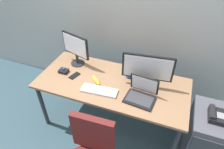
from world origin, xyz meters
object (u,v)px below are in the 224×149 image
Objects in this scene: desk_phone at (217,116)px; monitor_main at (147,69)px; file_cabinet at (207,136)px; monitor_side at (76,48)px; keyboard at (99,90)px; banana at (96,80)px; trackball_mouse at (64,71)px; cell_phone at (74,76)px; coffee_mug at (130,73)px; laptop at (141,94)px.

monitor_main is (-0.77, 0.16, 0.27)m from desk_phone.
desk_phone is at bearing -116.78° from file_cabinet.
desk_phone is (-0.01, -0.02, 0.37)m from file_cabinet.
desk_phone is 0.48× the size of monitor_side.
keyboard is 0.18m from banana.
monitor_side reaches higher than desk_phone.
trackball_mouse is at bearing -107.99° from monitor_side.
monitor_side is at bearing 126.81° from cell_phone.
monitor_main is 0.58m from keyboard.
desk_phone is 1.62m from cell_phone.
monitor_side reaches higher than cell_phone.
desk_phone is 0.36× the size of monitor_main.
keyboard is 0.44m from coffee_mug.
desk_phone is 0.78m from laptop.
desk_phone is 1.23m from keyboard.
trackball_mouse is (-1.79, 0.02, 0.42)m from file_cabinet.
coffee_mug is (-0.21, 0.08, -0.18)m from monitor_main.
monitor_main is (-0.78, 0.14, 0.63)m from file_cabinet.
monitor_main is at bearing -21.63° from coffee_mug.
cell_phone is (-0.64, -0.22, -0.05)m from coffee_mug.
cell_phone is at bearing 179.81° from file_cabinet.
desk_phone is 0.60× the size of laptop.
desk_phone is 1.33m from banana.
laptop is at bearing -89.74° from monitor_main.
cell_phone is (-1.63, 0.01, 0.40)m from file_cabinet.
desk_phone is at bearing -1.01° from banana.
file_cabinet is 1.19× the size of monitor_main.
coffee_mug reaches higher than file_cabinet.
monitor_side is 1.00× the size of keyboard.
monitor_main reaches higher than file_cabinet.
monitor_side reaches higher than monitor_main.
banana is (0.37, -0.25, -0.22)m from monitor_side.
banana is (0.29, 0.00, 0.02)m from cell_phone.
monitor_main reaches higher than cell_phone.
file_cabinet is at bearing -12.71° from coffee_mug.
laptop is 2.94× the size of coffee_mug.
file_cabinet is 1.01m from monitor_main.
keyboard is at bearing -124.01° from coffee_mug.
monitor_side is 0.35m from cell_phone.
desk_phone is 1.78m from trackball_mouse.
monitor_side is 2.96× the size of cell_phone.
monitor_main is 1.04m from trackball_mouse.
monitor_main is at bearing -6.89° from monitor_side.
banana reaches higher than file_cabinet.
monitor_main is 2.92× the size of banana.
keyboard is at bearing -171.67° from laptop.
monitor_side is at bearing 173.11° from monitor_main.
file_cabinet is 3.48× the size of banana.
trackball_mouse is 0.58× the size of banana.
desk_phone is at bearing -8.95° from monitor_side.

